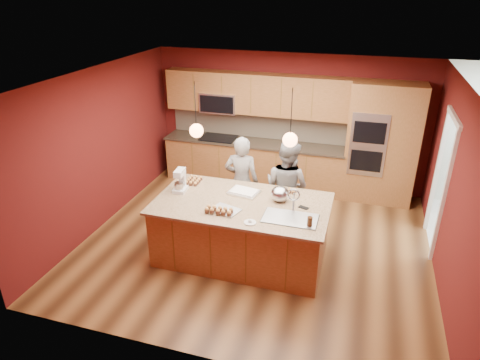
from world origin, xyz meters
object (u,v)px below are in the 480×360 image
(stand_mixer, at_px, (180,182))
(mixing_bowl, at_px, (280,194))
(person_left, at_px, (242,182))
(island, at_px, (243,230))
(person_right, at_px, (287,187))

(stand_mixer, height_order, mixing_bowl, stand_mixer)
(person_left, bearing_deg, mixing_bowl, 133.70)
(island, relative_size, person_left, 1.59)
(stand_mixer, xyz_separation_m, mixing_bowl, (1.55, 0.12, -0.04))
(person_right, bearing_deg, island, 87.00)
(island, bearing_deg, mixing_bowl, 23.34)
(island, height_order, stand_mixer, island)
(island, xyz_separation_m, person_left, (-0.31, 0.98, 0.32))
(island, relative_size, stand_mixer, 7.24)
(mixing_bowl, bearing_deg, person_left, 137.27)
(person_right, bearing_deg, stand_mixer, 52.93)
(stand_mixer, distance_m, mixing_bowl, 1.56)
(person_left, xyz_separation_m, mixing_bowl, (0.82, -0.76, 0.25))
(island, bearing_deg, person_left, 107.44)
(stand_mixer, bearing_deg, person_left, 45.55)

